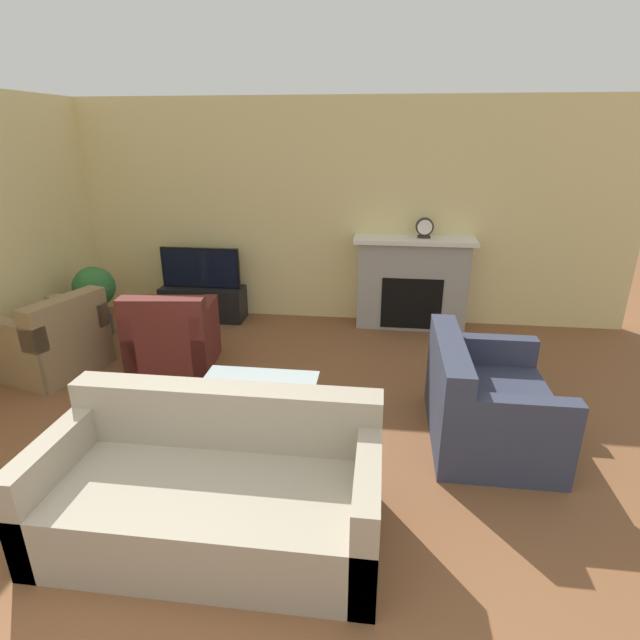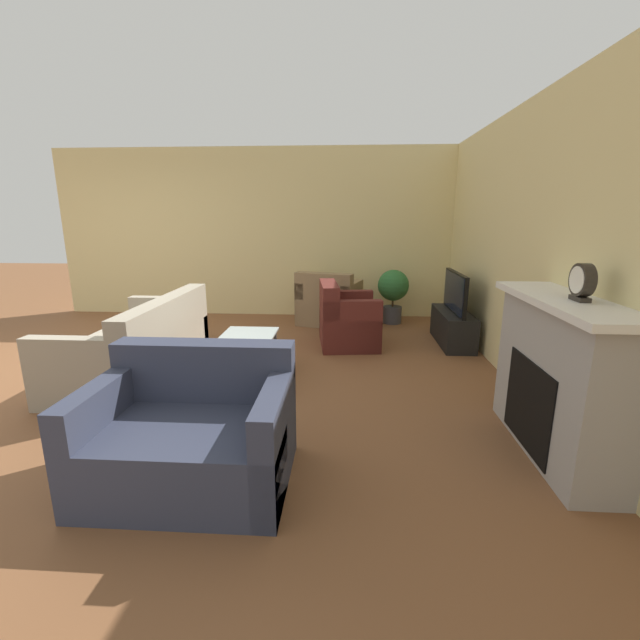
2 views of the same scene
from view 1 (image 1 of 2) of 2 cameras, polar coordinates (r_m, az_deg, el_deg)
wall_back at (r=6.38m, az=-3.38°, el=12.11°), size 8.30×0.06×2.70m
fireplace at (r=6.23m, az=10.46°, el=4.40°), size 1.44×0.43×1.12m
tv_stand at (r=6.66m, az=-13.16°, el=1.90°), size 1.07×0.37×0.43m
tv at (r=6.53m, az=-13.50°, el=5.81°), size 1.01×0.06×0.51m
couch_sectional at (r=3.22m, az=-12.00°, el=-18.58°), size 1.97×0.94×0.82m
couch_loveseat at (r=4.17m, az=18.30°, el=-9.24°), size 0.90×1.21×0.82m
armchair_by_window at (r=5.69m, az=-28.11°, el=-2.42°), size 0.97×1.05×0.82m
armchair_accent at (r=5.35m, az=-16.52°, el=-2.07°), size 0.90×0.81×0.82m
coffee_table at (r=4.08m, az=-7.11°, el=-7.75°), size 0.94×0.56×0.41m
potted_plant at (r=6.45m, az=-24.32°, el=2.79°), size 0.48×0.48×0.84m
mantel_clock at (r=6.10m, az=11.86°, el=10.30°), size 0.21×0.07×0.24m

